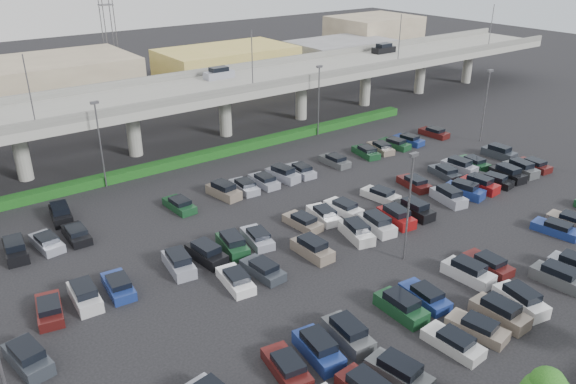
# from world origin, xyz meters

# --- Properties ---
(ground) EXTENTS (280.00, 280.00, 0.00)m
(ground) POSITION_xyz_m (0.00, 0.00, 0.00)
(ground) COLOR black
(overpass) EXTENTS (150.00, 13.00, 15.80)m
(overpass) POSITION_xyz_m (-0.21, 32.01, 6.97)
(overpass) COLOR gray
(overpass) RESTS_ON ground
(hedge) EXTENTS (66.00, 1.60, 1.10)m
(hedge) POSITION_xyz_m (0.00, 25.00, 0.55)
(hedge) COLOR #124014
(hedge) RESTS_ON ground
(parked_cars) EXTENTS (63.02, 41.69, 1.67)m
(parked_cars) POSITION_xyz_m (-1.06, -3.73, 0.64)
(parked_cars) COLOR navy
(parked_cars) RESTS_ON ground
(light_poles) EXTENTS (66.90, 48.38, 10.30)m
(light_poles) POSITION_xyz_m (-4.13, 2.00, 6.24)
(light_poles) COLOR #525257
(light_poles) RESTS_ON ground
(distant_buildings) EXTENTS (138.00, 24.00, 9.00)m
(distant_buildings) POSITION_xyz_m (12.38, 61.81, 3.74)
(distant_buildings) COLOR slate
(distant_buildings) RESTS_ON ground
(comm_tower) EXTENTS (2.40, 2.40, 30.00)m
(comm_tower) POSITION_xyz_m (4.00, 74.00, 15.61)
(comm_tower) COLOR #525257
(comm_tower) RESTS_ON ground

